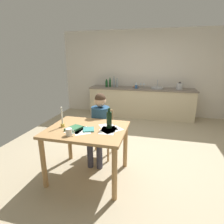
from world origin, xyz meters
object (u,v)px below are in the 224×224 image
Objects in this scene: wine_glass_near_sink at (144,84)px; wine_glass_back_left at (136,83)px; coffee_mug at (69,132)px; teacup_on_counter at (136,87)px; dining_table at (87,136)px; stovetop_kettle at (180,86)px; bottle_vinegar at (110,83)px; wine_glass_by_kettle at (141,84)px; wine_bottle_on_table at (109,120)px; sink_unit at (157,88)px; chair_at_table at (102,131)px; book_magazine at (74,128)px; person_seated at (100,123)px; bottle_sauce at (117,83)px; bottle_wine_red at (114,82)px; bottle_oil at (107,83)px; mixing_bowl at (136,87)px; candlestick at (62,121)px; book_cookery at (89,129)px.

wine_glass_near_sink is 0.24m from wine_glass_back_left.
coffee_mug is 3.42m from teacup_on_counter.
stovetop_kettle is (1.57, 3.24, 0.33)m from dining_table.
bottle_vinegar is 0.96m from wine_glass_by_kettle.
wine_bottle_on_table is 0.83× the size of sink_unit.
chair_at_table reaches higher than book_magazine.
wine_glass_near_sink is at bearing 171.67° from stovetop_kettle.
stovetop_kettle reaches higher than wine_glass_near_sink.
person_seated reaches higher than bottle_sauce.
coffee_mug is 0.41× the size of wine_bottle_on_table.
bottle_wine_red is at bearing -172.68° from wine_glass_by_kettle.
teacup_on_counter is at bearing -7.51° from bottle_oil.
coffee_mug is at bearing -139.16° from wine_bottle_on_table.
bottle_vinegar is (-0.51, 2.70, 0.34)m from person_seated.
candlestick is at bearing -102.25° from mixing_bowl.
dining_table is 3.13× the size of sink_unit.
bottle_wine_red is at bearing 178.31° from sink_unit.
bottle_oil is at bearing -170.57° from wine_glass_by_kettle.
book_magazine is 1.87× the size of teacup_on_counter.
bottle_vinegar is 1.84× the size of wine_glass_by_kettle.
stovetop_kettle is at bearing 81.46° from book_magazine.
wine_bottle_on_table is (0.68, 0.12, 0.04)m from candlestick.
dining_table is 9.17× the size of coffee_mug.
wine_glass_near_sink is at bearing 0.00° from wine_glass_back_left.
wine_bottle_on_table is 1.05× the size of bottle_vinegar.
sink_unit reaches higher than book_magazine.
dining_table is 0.37m from coffee_mug.
wine_glass_by_kettle is at bearing 70.81° from teacup_on_counter.
bottle_sauce is at bearing -165.15° from wine_glass_back_left.
wine_glass_by_kettle is at bearing 7.32° from bottle_wine_red.
stovetop_kettle is at bearing 64.11° from dining_table.
teacup_on_counter is at bearing 89.28° from wine_bottle_on_table.
wine_glass_back_left is at bearing 89.98° from wine_bottle_on_table.
bottle_vinegar is at bearing 104.34° from wine_bottle_on_table.
sink_unit is (0.94, 2.55, 0.45)m from chair_at_table.
bottle_oil is 1.56× the size of wine_glass_back_left.
bottle_sauce reaches higher than wine_glass_near_sink.
bottle_vinegar reaches higher than book_magazine.
candlestick is 1.26× the size of bottle_oil.
person_seated is 7.01× the size of book_cookery.
sink_unit is 1.27× the size of bottle_vinegar.
candlestick is at bearing -85.87° from bottle_oil.
wine_glass_by_kettle and wine_glass_back_left have the same top height.
dining_table is 5.95× the size of mixing_bowl.
dining_table is 6.61× the size of book_cookery.
chair_at_table reaches higher than dining_table.
bottle_wine_red reaches higher than bottle_oil.
stovetop_kettle is (1.52, 3.30, 0.20)m from book_cookery.
chair_at_table is at bearing -99.28° from wine_glass_by_kettle.
wine_glass_back_left is (0.31, 3.39, 0.34)m from dining_table.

